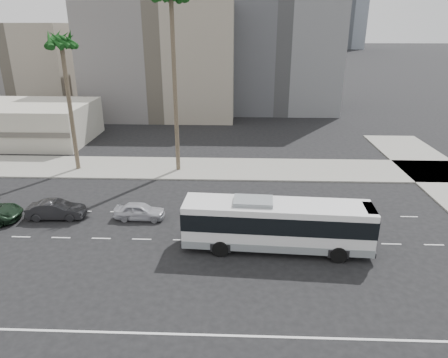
{
  "coord_description": "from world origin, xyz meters",
  "views": [
    {
      "loc": [
        1.0,
        -25.51,
        14.62
      ],
      "look_at": [
        -0.13,
        4.0,
        3.28
      ],
      "focal_mm": 32.17,
      "sensor_mm": 36.0,
      "label": 1
    }
  ],
  "objects_px": {
    "car_a": "(140,211)",
    "palm_mid": "(61,44)",
    "car_b": "(56,210)",
    "city_bus": "(277,223)"
  },
  "relations": [
    {
      "from": "car_b",
      "to": "palm_mid",
      "type": "height_order",
      "value": "palm_mid"
    },
    {
      "from": "city_bus",
      "to": "car_b",
      "type": "bearing_deg",
      "value": 170.33
    },
    {
      "from": "palm_mid",
      "to": "car_b",
      "type": "bearing_deg",
      "value": -76.94
    },
    {
      "from": "city_bus",
      "to": "palm_mid",
      "type": "distance_m",
      "value": 27.66
    },
    {
      "from": "car_b",
      "to": "city_bus",
      "type": "bearing_deg",
      "value": -106.27
    },
    {
      "from": "car_a",
      "to": "palm_mid",
      "type": "height_order",
      "value": "palm_mid"
    },
    {
      "from": "car_a",
      "to": "palm_mid",
      "type": "distance_m",
      "value": 19.23
    },
    {
      "from": "car_b",
      "to": "palm_mid",
      "type": "relative_size",
      "value": 0.31
    },
    {
      "from": "city_bus",
      "to": "car_a",
      "type": "height_order",
      "value": "city_bus"
    },
    {
      "from": "car_a",
      "to": "car_b",
      "type": "distance_m",
      "value": 6.76
    }
  ]
}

